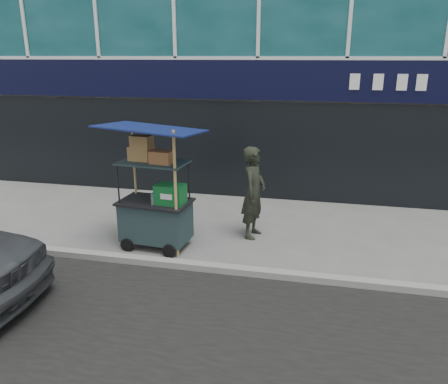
# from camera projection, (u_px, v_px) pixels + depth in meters

# --- Properties ---
(ground) EXTENTS (80.00, 80.00, 0.00)m
(ground) POSITION_uv_depth(u_px,v_px,m) (221.00, 266.00, 7.50)
(ground) COLOR #61605C
(ground) RESTS_ON ground
(curb) EXTENTS (80.00, 0.18, 0.12)m
(curb) POSITION_uv_depth(u_px,v_px,m) (219.00, 268.00, 7.29)
(curb) COLOR gray
(curb) RESTS_ON ground
(vendor_cart) EXTENTS (1.84, 1.38, 2.34)m
(vendor_cart) POSITION_uv_depth(u_px,v_px,m) (156.00, 205.00, 8.04)
(vendor_cart) COLOR #1A272C
(vendor_cart) RESTS_ON ground
(vendor_man) EXTENTS (0.55, 0.73, 1.82)m
(vendor_man) POSITION_uv_depth(u_px,v_px,m) (254.00, 193.00, 8.49)
(vendor_man) COLOR black
(vendor_man) RESTS_ON ground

